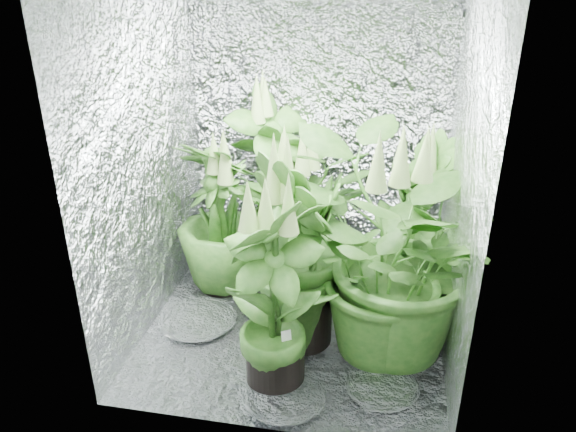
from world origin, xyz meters
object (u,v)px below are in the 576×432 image
(plant_a, at_px, (299,212))
(plant_b, at_px, (274,183))
(plant_c, at_px, (417,220))
(circulation_fan, at_px, (405,265))
(plant_g, at_px, (303,251))
(plant_e, at_px, (394,257))
(plant_d, at_px, (220,218))
(plant_f, at_px, (275,295))

(plant_a, distance_m, plant_b, 0.29)
(plant_c, relative_size, circulation_fan, 2.90)
(plant_a, relative_size, plant_g, 0.89)
(plant_c, relative_size, plant_e, 0.81)
(plant_c, xyz_separation_m, plant_g, (-0.58, -0.60, 0.06))
(plant_d, bearing_deg, plant_f, -58.28)
(plant_g, relative_size, circulation_fan, 3.23)
(plant_e, height_order, plant_g, plant_e)
(plant_b, distance_m, plant_e, 1.12)
(plant_d, relative_size, plant_f, 0.94)
(plant_f, bearing_deg, plant_e, 30.35)
(plant_c, height_order, plant_f, plant_f)
(plant_f, distance_m, plant_g, 0.38)
(plant_e, bearing_deg, plant_g, 171.34)
(plant_a, relative_size, plant_e, 0.80)
(circulation_fan, bearing_deg, plant_c, -54.59)
(plant_a, xyz_separation_m, plant_g, (0.11, -0.56, 0.05))
(plant_d, bearing_deg, plant_g, -37.61)
(plant_f, bearing_deg, plant_b, 102.04)
(plant_a, relative_size, plant_f, 0.95)
(circulation_fan, bearing_deg, plant_e, -115.53)
(plant_g, bearing_deg, plant_c, 45.56)
(plant_a, distance_m, circulation_fan, 0.74)
(plant_c, distance_m, plant_g, 0.84)
(plant_a, bearing_deg, plant_f, -87.35)
(plant_d, distance_m, plant_f, 0.96)
(plant_e, height_order, plant_f, plant_e)
(plant_b, bearing_deg, plant_c, -10.21)
(plant_d, bearing_deg, plant_b, 50.45)
(plant_a, bearing_deg, plant_b, 135.55)
(plant_d, distance_m, plant_e, 1.15)
(plant_e, distance_m, plant_f, 0.61)
(plant_b, distance_m, circulation_fan, 0.96)
(plant_b, bearing_deg, plant_a, -44.45)
(plant_a, relative_size, plant_d, 1.01)
(plant_d, height_order, circulation_fan, plant_d)
(plant_b, distance_m, plant_d, 0.43)
(plant_d, bearing_deg, plant_c, 7.69)
(plant_b, height_order, plant_f, plant_b)
(plant_c, distance_m, plant_f, 1.17)
(plant_c, relative_size, plant_f, 0.96)
(plant_c, xyz_separation_m, circulation_fan, (-0.04, 0.03, -0.33))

